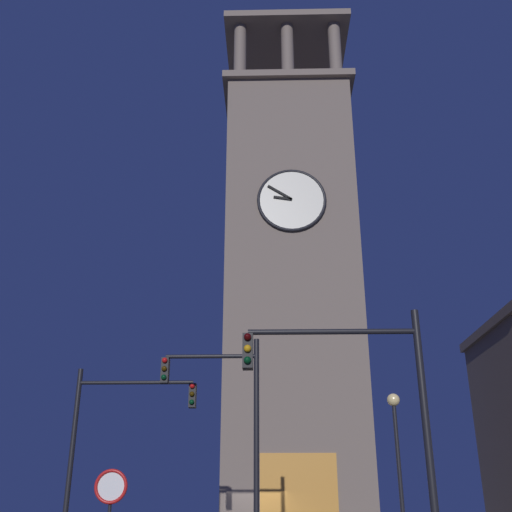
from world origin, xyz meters
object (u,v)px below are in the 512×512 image
Objects in this scene: traffic_signal_mid at (228,419)px; street_lamp at (397,445)px; traffic_signal_far at (112,433)px; no_horn_sign at (110,496)px; traffic_signal_near at (365,402)px; clocktower at (291,298)px.

street_lamp is at bearing -145.25° from traffic_signal_mid.
no_horn_sign is (-1.20, 4.45, -1.88)m from traffic_signal_far.
traffic_signal_mid is at bearing -58.39° from traffic_signal_near.
traffic_signal_mid is 2.41× the size of no_horn_sign.
traffic_signal_near is 9.60m from traffic_signal_far.
traffic_signal_far is 9.50m from street_lamp.
clocktower is at bearing -87.44° from traffic_signal_near.
traffic_signal_mid is (2.35, 13.20, -8.04)m from clocktower.
traffic_signal_far is 2.21× the size of no_horn_sign.
traffic_signal_far is at bearing -44.31° from traffic_signal_near.
clocktower is 12.99m from street_lamp.
traffic_signal_far reaches higher than no_horn_sign.
traffic_signal_near is 9.29m from street_lamp.
clocktower is 4.72× the size of traffic_signal_mid.
traffic_signal_near is 6.06m from traffic_signal_mid.
no_horn_sign is at bearing 39.97° from street_lamp.
street_lamp is (-5.52, -3.83, -0.38)m from traffic_signal_mid.
traffic_signal_mid reaches higher than traffic_signal_near.
traffic_signal_mid is 4.02m from traffic_signal_far.
clocktower is at bearing -71.30° from street_lamp.
traffic_signal_near is at bearing 75.33° from street_lamp.
traffic_signal_mid is 4.36m from no_horn_sign.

